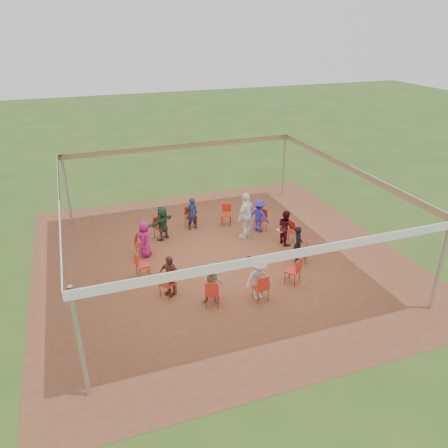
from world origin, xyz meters
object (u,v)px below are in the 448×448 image
object	(u,v)px
chair_11	(301,250)
person_seated_2	(192,213)
chair_5	(142,245)
person_seated_5	(170,275)
chair_7	(168,284)
person_seated_0	(285,227)
cable_coil	(250,258)
person_seated_8	(298,244)
person_seated_3	(163,223)
person_seated_4	(145,239)
laptop	(282,229)
chair_6	(143,265)
standing_person	(246,215)
person_seated_1	(259,216)
chair_4	(161,228)
person_seated_7	(259,279)
chair_10	(293,271)
person_seated_6	(213,284)
chair_2	(226,215)
chair_1	(260,220)
chair_0	(288,232)
chair_3	(191,218)
chair_8	(212,293)
chair_9	(260,288)

from	to	relation	value
chair_11	person_seated_2	xyz separation A→B (m)	(-2.93, 3.93, 0.24)
chair_5	person_seated_5	bearing A→B (deg)	32.11
chair_7	person_seated_0	size ratio (longest dim) A/B	0.65
chair_11	person_seated_0	world-z (taller)	person_seated_0
person_seated_5	cable_coil	distance (m)	3.54
person_seated_2	person_seated_8	xyz separation A→B (m)	(2.82, -3.88, 0.00)
person_seated_3	person_seated_4	distance (m)	1.43
chair_11	laptop	bearing A→B (deg)	25.75
chair_6	standing_person	bearing A→B (deg)	104.12
chair_11	person_seated_1	size ratio (longest dim) A/B	0.65
chair_4	person_seated_3	distance (m)	0.27
chair_5	chair_7	world-z (taller)	same
person_seated_3	person_seated_7	xyz separation A→B (m)	(1.91, -4.99, 0.00)
chair_7	chair_10	distance (m)	4.08
person_seated_6	person_seated_7	xyz separation A→B (m)	(1.41, -0.22, 0.00)
person_seated_4	person_seated_8	xyz separation A→B (m)	(5.06, -2.25, 0.00)
chair_2	person_seated_8	size ratio (longest dim) A/B	0.65
chair_2	person_seated_7	world-z (taller)	person_seated_7
chair_1	person_seated_6	world-z (taller)	person_seated_6
chair_0	person_seated_6	bearing A→B (deg)	119.30
chair_2	chair_11	bearing A→B (deg)	135.00
chair_6	laptop	xyz separation A→B (m)	(5.47, 0.57, 0.20)
person_seated_1	chair_6	bearing A→B (deg)	74.67
chair_1	chair_3	xyz separation A→B (m)	(-2.64, 1.18, 0.00)
person_seated_2	cable_coil	distance (m)	3.47
chair_7	chair_8	world-z (taller)	same
person_seated_5	chair_11	bearing A→B (deg)	59.30
chair_3	cable_coil	size ratio (longest dim) A/B	2.83
chair_0	person_seated_5	distance (m)	5.47
person_seated_2	person_seated_7	world-z (taller)	same
chair_7	cable_coil	xyz separation A→B (m)	(3.35, 1.30, -0.43)
standing_person	chair_11	bearing A→B (deg)	78.36
chair_8	person_seated_6	world-z (taller)	person_seated_6
chair_6	person_seated_1	bearing A→B (deg)	104.67
chair_8	person_seated_4	xyz separation A→B (m)	(-1.35, 3.76, 0.24)
chair_1	chair_2	distance (m)	1.49
chair_7	person_seated_7	xyz separation A→B (m)	(2.62, -1.06, 0.24)
chair_11	laptop	world-z (taller)	chair_11
person_seated_0	laptop	distance (m)	0.16
chair_8	person_seated_4	distance (m)	4.01
chair_5	person_seated_0	distance (m)	5.47
person_seated_0	person_seated_6	size ratio (longest dim) A/B	1.00
person_seated_8	person_seated_7	bearing A→B (deg)	150.00
chair_3	chair_10	world-z (taller)	same
chair_5	chair_9	distance (m)	5.00
chair_8	chair_7	bearing A→B (deg)	165.00
chair_7	person_seated_3	xyz separation A→B (m)	(0.71, 3.94, 0.24)
person_seated_3	cable_coil	world-z (taller)	person_seated_3
laptop	chair_1	bearing A→B (deg)	4.25
person_seated_7	laptop	world-z (taller)	person_seated_7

